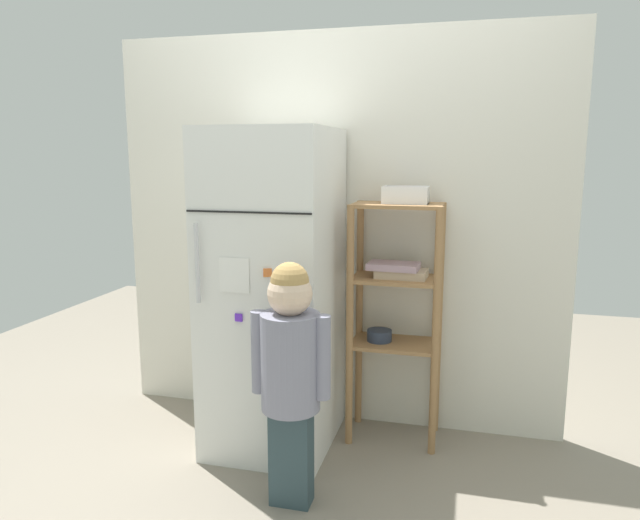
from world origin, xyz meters
The scene contains 6 objects.
ground_plane centered at (0.00, 0.00, 0.00)m, with size 6.00×6.00×0.00m, color gray.
kitchen_wall_back centered at (0.00, 0.37, 1.04)m, with size 2.42×0.03×2.07m, color silver.
refrigerator centered at (-0.23, 0.02, 0.79)m, with size 0.58×0.68×1.57m.
child_standing centered at (0.02, -0.49, 0.63)m, with size 0.33×0.25×1.03m.
pantry_shelf_unit centered at (0.35, 0.20, 0.75)m, with size 0.45×0.29×1.21m.
fruit_bin centered at (0.38, 0.21, 1.25)m, with size 0.22×0.14×0.08m.
Camera 1 is at (0.70, -2.64, 1.45)m, focal length 32.77 mm.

